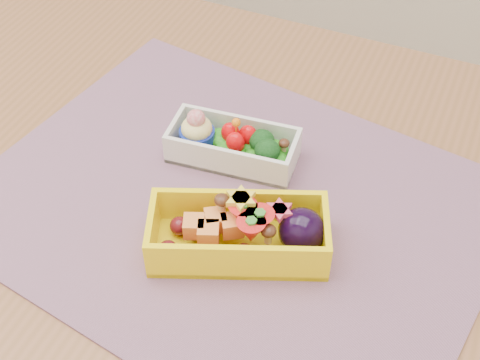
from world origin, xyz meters
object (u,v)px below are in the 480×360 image
at_px(placemat, 232,206).
at_px(bento_white, 232,145).
at_px(bento_yellow, 242,233).
at_px(table, 233,280).

height_order(placemat, bento_white, bento_white).
distance_m(bento_white, bento_yellow, 0.14).
xyz_separation_m(bento_white, bento_yellow, (0.07, -0.12, 0.01)).
distance_m(table, bento_white, 0.16).
distance_m(table, bento_yellow, 0.13).
xyz_separation_m(table, bento_yellow, (0.02, -0.03, 0.13)).
bearing_deg(placemat, table, -63.73).
height_order(table, placemat, placemat).
bearing_deg(bento_yellow, bento_white, 96.18).
relative_size(table, bento_white, 7.86).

